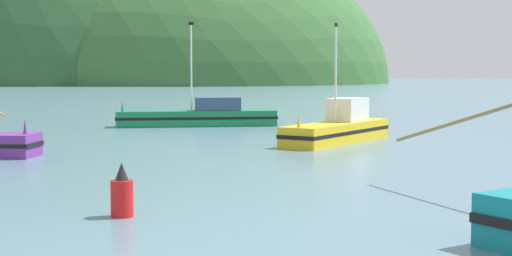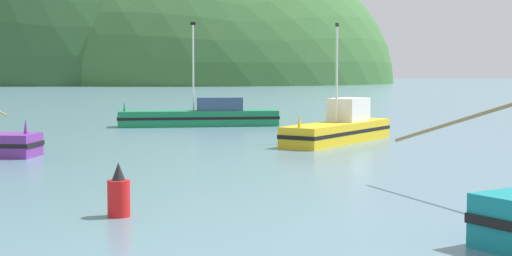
{
  "view_description": "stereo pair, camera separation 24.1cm",
  "coord_description": "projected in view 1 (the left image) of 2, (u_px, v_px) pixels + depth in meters",
  "views": [
    {
      "loc": [
        -3.73,
        -7.71,
        4.12
      ],
      "look_at": [
        -2.52,
        27.21,
        1.4
      ],
      "focal_mm": 53.99,
      "sensor_mm": 36.0,
      "label": 1
    },
    {
      "loc": [
        -3.49,
        -7.72,
        4.12
      ],
      "look_at": [
        -2.52,
        27.21,
        1.4
      ],
      "focal_mm": 53.99,
      "sensor_mm": 36.0,
      "label": 2
    }
  ],
  "objects": [
    {
      "name": "hill_mid_right",
      "position": [
        55.0,
        83.0,
        215.95
      ],
      "size": [
        110.86,
        88.68,
        107.28
      ],
      "primitive_type": "ellipsoid",
      "color": "#2D562D",
      "rests_on": "ground"
    },
    {
      "name": "fishing_boat_yellow",
      "position": [
        339.0,
        128.0,
        42.94
      ],
      "size": [
        7.15,
        9.05,
        6.6
      ],
      "rotation": [
        0.0,
        0.0,
        4.11
      ],
      "color": "gold",
      "rests_on": "ground"
    },
    {
      "name": "hill_mid_left",
      "position": [
        182.0,
        83.0,
        217.79
      ],
      "size": [
        116.51,
        93.21,
        82.88
      ],
      "primitive_type": "ellipsoid",
      "color": "#386633",
      "rests_on": "ground"
    },
    {
      "name": "fishing_boat_green",
      "position": [
        200.0,
        116.0,
        54.6
      ],
      "size": [
        11.55,
        3.29,
        7.36
      ],
      "rotation": [
        0.0,
        0.0,
        3.26
      ],
      "color": "#197A47",
      "rests_on": "ground"
    },
    {
      "name": "channel_buoy",
      "position": [
        122.0,
        194.0,
        21.33
      ],
      "size": [
        0.63,
        0.63,
        1.52
      ],
      "color": "red",
      "rests_on": "ground"
    }
  ]
}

